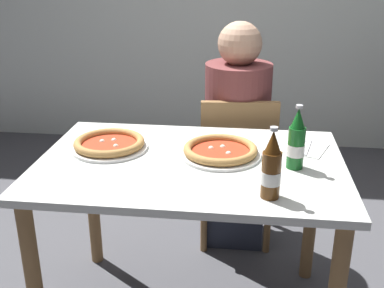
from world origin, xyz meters
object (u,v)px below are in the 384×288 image
(pizza_marinara_far, at_px, (109,144))
(pizza_margherita_near, at_px, (220,151))
(diner_seated, at_px, (236,141))
(beer_bottle_left, at_px, (271,168))
(napkin_with_cutlery, at_px, (303,147))
(chair_behind_table, at_px, (237,163))
(beer_bottle_center, at_px, (296,142))
(dining_table_main, at_px, (191,186))

(pizza_marinara_far, bearing_deg, pizza_margherita_near, -2.58)
(diner_seated, bearing_deg, pizza_marinara_far, -131.66)
(beer_bottle_left, relative_size, napkin_with_cutlery, 1.06)
(beer_bottle_left, bearing_deg, pizza_marinara_far, 151.60)
(beer_bottle_left, bearing_deg, pizza_margherita_near, 119.34)
(napkin_with_cutlery, bearing_deg, diner_seated, 121.34)
(chair_behind_table, distance_m, napkin_with_cutlery, 0.58)
(beer_bottle_left, xyz_separation_m, beer_bottle_center, (0.10, 0.25, 0.00))
(beer_bottle_center, bearing_deg, pizza_margherita_near, 164.65)
(napkin_with_cutlery, bearing_deg, beer_bottle_left, -108.63)
(pizza_marinara_far, relative_size, napkin_with_cutlery, 1.36)
(diner_seated, relative_size, beer_bottle_left, 4.89)
(pizza_marinara_far, distance_m, beer_bottle_left, 0.74)
(diner_seated, height_order, pizza_margherita_near, diner_seated)
(diner_seated, distance_m, beer_bottle_center, 0.77)
(pizza_margherita_near, bearing_deg, pizza_marinara_far, 177.42)
(pizza_margherita_near, xyz_separation_m, beer_bottle_left, (0.19, -0.33, 0.08))
(chair_behind_table, xyz_separation_m, pizza_margherita_near, (-0.06, -0.55, 0.29))
(beer_bottle_left, relative_size, beer_bottle_center, 1.00)
(diner_seated, distance_m, beer_bottle_left, 0.98)
(pizza_margherita_near, bearing_deg, chair_behind_table, 84.10)
(pizza_marinara_far, bearing_deg, diner_seated, 48.34)
(dining_table_main, xyz_separation_m, pizza_marinara_far, (-0.35, 0.08, 0.13))
(pizza_margherita_near, bearing_deg, diner_seated, 85.20)
(diner_seated, distance_m, napkin_with_cutlery, 0.58)
(diner_seated, height_order, napkin_with_cutlery, diner_seated)
(pizza_margherita_near, distance_m, napkin_with_cutlery, 0.36)
(beer_bottle_center, bearing_deg, beer_bottle_left, -111.80)
(pizza_margherita_near, height_order, pizza_marinara_far, same)
(pizza_margherita_near, xyz_separation_m, pizza_marinara_far, (-0.46, 0.02, 0.00))
(chair_behind_table, bearing_deg, beer_bottle_left, 93.11)
(beer_bottle_left, bearing_deg, beer_bottle_center, 68.20)
(diner_seated, bearing_deg, beer_bottle_center, -70.77)
(dining_table_main, bearing_deg, chair_behind_table, 74.42)
(pizza_margherita_near, height_order, napkin_with_cutlery, pizza_margherita_near)
(dining_table_main, height_order, chair_behind_table, chair_behind_table)
(pizza_margherita_near, height_order, beer_bottle_center, beer_bottle_center)
(dining_table_main, relative_size, pizza_margherita_near, 3.69)
(chair_behind_table, bearing_deg, napkin_with_cutlery, 118.41)
(pizza_margherita_near, relative_size, beer_bottle_center, 1.32)
(chair_behind_table, bearing_deg, beer_bottle_center, 104.88)
(dining_table_main, height_order, pizza_marinara_far, pizza_marinara_far)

